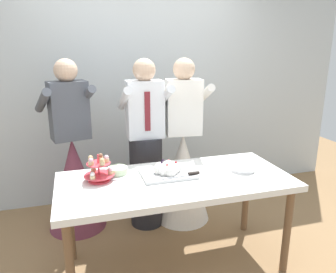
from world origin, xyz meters
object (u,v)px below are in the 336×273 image
at_px(cupcake_stand, 99,170).
at_px(person_bride, 183,166).
at_px(dessert_table, 176,187).
at_px(plate_stack, 242,168).
at_px(round_cake, 118,172).
at_px(main_cake_tray, 168,170).
at_px(person_groom, 146,154).
at_px(person_guest, 74,172).

distance_m(cupcake_stand, person_bride, 1.10).
xyz_separation_m(dessert_table, plate_stack, (0.58, 0.01, 0.10)).
bearing_deg(round_cake, person_bride, 35.23).
bearing_deg(main_cake_tray, person_groom, 93.62).
distance_m(cupcake_stand, plate_stack, 1.16).
relative_size(cupcake_stand, plate_stack, 1.14).
height_order(cupcake_stand, person_guest, person_guest).
bearing_deg(cupcake_stand, person_bride, 33.96).
bearing_deg(round_cake, person_groom, 56.08).
height_order(plate_stack, person_guest, person_guest).
height_order(main_cake_tray, round_cake, main_cake_tray).
relative_size(cupcake_stand, main_cake_tray, 0.53).
distance_m(dessert_table, person_groom, 0.72).
bearing_deg(person_bride, plate_stack, -69.14).
bearing_deg(plate_stack, person_groom, 132.78).
height_order(cupcake_stand, person_bride, person_bride).
bearing_deg(main_cake_tray, person_bride, 61.44).
bearing_deg(person_bride, person_groom, -179.37).
relative_size(dessert_table, cupcake_stand, 7.83).
distance_m(main_cake_tray, person_bride, 0.76).
height_order(round_cake, person_bride, person_bride).
bearing_deg(dessert_table, person_guest, 131.59).
distance_m(cupcake_stand, main_cake_tray, 0.54).
xyz_separation_m(cupcake_stand, main_cake_tray, (0.53, -0.04, -0.05)).
height_order(person_groom, person_bride, same).
height_order(main_cake_tray, plate_stack, main_cake_tray).
bearing_deg(plate_stack, dessert_table, -179.43).
bearing_deg(person_guest, round_cake, -62.39).
bearing_deg(main_cake_tray, round_cake, 162.54).
bearing_deg(person_guest, plate_stack, -32.45).
bearing_deg(main_cake_tray, plate_stack, -7.41).
relative_size(main_cake_tray, person_bride, 0.26).
distance_m(plate_stack, person_bride, 0.79).
distance_m(dessert_table, round_cake, 0.48).
distance_m(person_groom, person_bride, 0.42).
distance_m(round_cake, person_bride, 0.92).
distance_m(dessert_table, person_bride, 0.79).
bearing_deg(cupcake_stand, round_cake, 27.29).
distance_m(main_cake_tray, round_cake, 0.40).
relative_size(dessert_table, person_bride, 1.08).
xyz_separation_m(cupcake_stand, person_groom, (0.49, 0.59, -0.12)).
xyz_separation_m(main_cake_tray, person_groom, (-0.04, 0.63, -0.07)).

